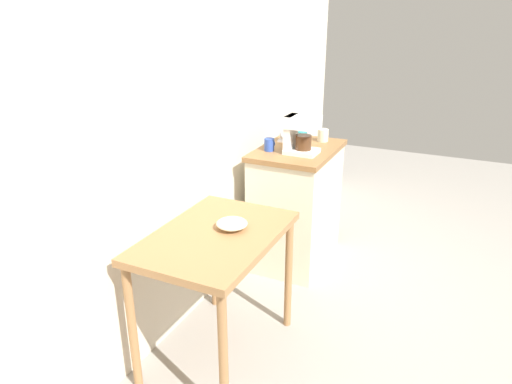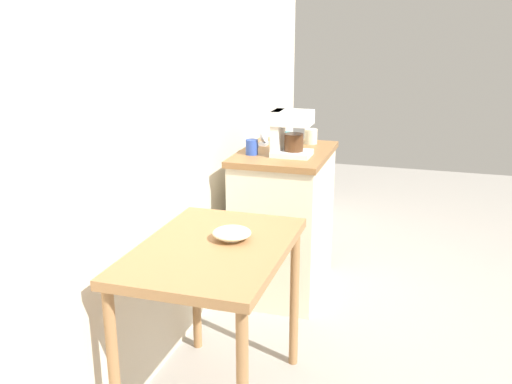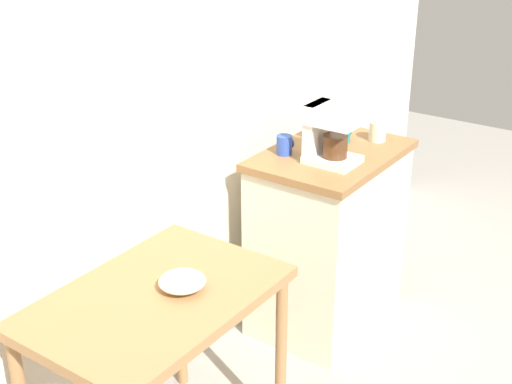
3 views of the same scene
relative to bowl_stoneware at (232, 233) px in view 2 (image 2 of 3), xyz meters
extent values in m
plane|color=gray|center=(0.54, 0.01, -0.78)|extent=(8.00, 8.00, 0.00)
cube|color=beige|center=(0.64, 0.46, 0.62)|extent=(4.40, 0.10, 2.80)
cube|color=#9E7044|center=(-0.08, 0.05, -0.05)|extent=(0.88, 0.59, 0.04)
cylinder|color=#9E7044|center=(0.32, -0.20, -0.43)|extent=(0.04, 0.04, 0.71)
cylinder|color=#9E7044|center=(-0.48, 0.31, -0.43)|extent=(0.04, 0.04, 0.71)
cylinder|color=#9E7044|center=(0.32, 0.31, -0.43)|extent=(0.04, 0.04, 0.71)
cube|color=beige|center=(1.12, 0.05, -0.35)|extent=(0.73, 0.50, 0.86)
cube|color=olive|center=(1.12, 0.05, 0.09)|extent=(0.76, 0.53, 0.04)
cylinder|color=beige|center=(0.00, 0.00, -0.03)|extent=(0.07, 0.07, 0.01)
ellipsoid|color=beige|center=(0.00, 0.00, 0.00)|extent=(0.16, 0.16, 0.04)
cube|color=white|center=(1.00, -0.02, 0.13)|extent=(0.18, 0.22, 0.03)
cube|color=white|center=(1.00, 0.07, 0.24)|extent=(0.16, 0.05, 0.26)
cube|color=white|center=(1.00, -0.02, 0.33)|extent=(0.18, 0.22, 0.08)
cylinder|color=#4C2D19|center=(1.00, -0.03, 0.19)|extent=(0.11, 0.11, 0.10)
cylinder|color=teal|center=(1.26, 0.08, 0.16)|extent=(0.07, 0.07, 0.08)
torus|color=teal|center=(1.30, 0.08, 0.16)|extent=(0.01, 0.06, 0.06)
cylinder|color=#2D4CAD|center=(0.96, 0.21, 0.16)|extent=(0.07, 0.07, 0.09)
torus|color=#2D4CAD|center=(1.00, 0.21, 0.16)|extent=(0.01, 0.06, 0.06)
cylinder|color=beige|center=(1.37, -0.05, 0.16)|extent=(0.08, 0.08, 0.09)
torus|color=beige|center=(1.41, -0.05, 0.16)|extent=(0.01, 0.06, 0.06)
cube|color=#B2B5BA|center=(1.24, 0.22, 0.12)|extent=(0.07, 0.05, 0.02)
cylinder|color=#B2B5BA|center=(1.24, 0.22, 0.18)|extent=(0.11, 0.05, 0.11)
cylinder|color=black|center=(1.24, 0.22, 0.18)|extent=(0.09, 0.04, 0.09)
camera|label=1|loc=(-1.91, -1.04, 1.03)|focal=32.43mm
camera|label=2|loc=(-2.09, -0.74, 0.84)|focal=39.58mm
camera|label=3|loc=(-1.55, -1.40, 1.27)|focal=49.53mm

